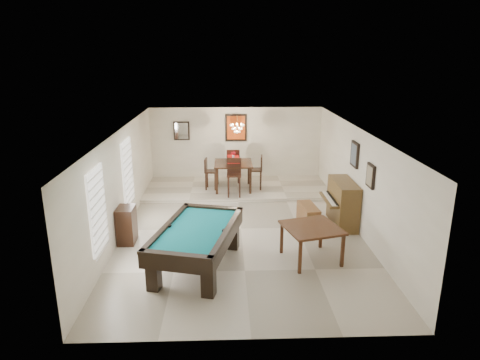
{
  "coord_description": "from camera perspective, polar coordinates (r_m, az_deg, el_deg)",
  "views": [
    {
      "loc": [
        -0.39,
        -10.35,
        4.45
      ],
      "look_at": [
        0.0,
        0.6,
        1.15
      ],
      "focal_mm": 32.0,
      "sensor_mm": 36.0,
      "label": 1
    }
  ],
  "objects": [
    {
      "name": "wall_front",
      "position": [
        6.65,
        1.61,
        -11.5
      ],
      "size": [
        6.0,
        0.04,
        2.6
      ],
      "primitive_type": "cube",
      "color": "silver",
      "rests_on": "ground_plane"
    },
    {
      "name": "wall_back",
      "position": [
        15.18,
        -0.53,
        4.79
      ],
      "size": [
        6.0,
        0.04,
        2.6
      ],
      "primitive_type": "cube",
      "color": "silver",
      "rests_on": "ground_plane"
    },
    {
      "name": "pool_table",
      "position": [
        9.25,
        -5.75,
        -9.01
      ],
      "size": [
        2.03,
        2.91,
        0.88
      ],
      "primitive_type": null,
      "rotation": [
        0.0,
        0.0,
        -0.24
      ],
      "color": "black",
      "rests_on": "ground_plane"
    },
    {
      "name": "dining_step",
      "position": [
        14.29,
        -0.38,
        -1.12
      ],
      "size": [
        6.0,
        2.5,
        0.12
      ],
      "primitive_type": "cube",
      "color": "beige",
      "rests_on": "ground_plane"
    },
    {
      "name": "wall_right",
      "position": [
        11.34,
        15.45,
        0.01
      ],
      "size": [
        0.04,
        9.0,
        2.6
      ],
      "primitive_type": "cube",
      "color": "silver",
      "rests_on": "ground_plane"
    },
    {
      "name": "apothecary_chest",
      "position": [
        10.69,
        -14.88,
        -5.82
      ],
      "size": [
        0.4,
        0.6,
        0.89
      ],
      "primitive_type": "cube",
      "color": "black",
      "rests_on": "ground_plane"
    },
    {
      "name": "piano_bench",
      "position": [
        11.56,
        9.09,
        -4.66
      ],
      "size": [
        0.48,
        1.01,
        0.54
      ],
      "primitive_type": "cube",
      "rotation": [
        0.0,
        0.0,
        0.11
      ],
      "color": "brown",
      "rests_on": "ground_plane"
    },
    {
      "name": "upright_piano",
      "position": [
        11.63,
        12.89,
        -3.03
      ],
      "size": [
        0.8,
        1.43,
        1.2
      ],
      "primitive_type": null,
      "color": "brown",
      "rests_on": "ground_plane"
    },
    {
      "name": "dining_chair_north",
      "position": [
        14.65,
        -0.88,
        1.96
      ],
      "size": [
        0.46,
        0.46,
        1.18
      ],
      "primitive_type": null,
      "rotation": [
        0.0,
        0.0,
        3.08
      ],
      "color": "black",
      "rests_on": "dining_step"
    },
    {
      "name": "square_table",
      "position": [
        9.66,
        9.46,
        -8.31
      ],
      "size": [
        1.4,
        1.4,
        0.79
      ],
      "primitive_type": null,
      "rotation": [
        0.0,
        0.0,
        0.26
      ],
      "color": "#371C0D",
      "rests_on": "ground_plane"
    },
    {
      "name": "chandelier",
      "position": [
        13.74,
        -0.39,
        7.34
      ],
      "size": [
        0.44,
        0.44,
        0.6
      ],
      "primitive_type": null,
      "color": "#FFE5B2",
      "rests_on": "ceiling"
    },
    {
      "name": "dining_chair_east",
      "position": [
        13.94,
        2.11,
        1.04
      ],
      "size": [
        0.45,
        0.45,
        1.11
      ],
      "primitive_type": null,
      "rotation": [
        0.0,
        0.0,
        -1.67
      ],
      "color": "black",
      "rests_on": "dining_step"
    },
    {
      "name": "dining_table",
      "position": [
        13.92,
        -0.9,
        0.8
      ],
      "size": [
        1.22,
        1.22,
        1.01
      ],
      "primitive_type": null,
      "rotation": [
        0.0,
        0.0,
        -0.0
      ],
      "color": "black",
      "rests_on": "dining_step"
    },
    {
      "name": "back_mirror",
      "position": [
        15.12,
        -7.8,
        6.52
      ],
      "size": [
        0.55,
        0.06,
        0.65
      ],
      "primitive_type": "cube",
      "color": "white",
      "rests_on": "wall_back"
    },
    {
      "name": "dining_chair_south",
      "position": [
        13.2,
        -0.8,
        0.29
      ],
      "size": [
        0.45,
        0.45,
        1.17
      ],
      "primitive_type": null,
      "rotation": [
        0.0,
        0.0,
        -0.03
      ],
      "color": "black",
      "rests_on": "dining_step"
    },
    {
      "name": "back_painting",
      "position": [
        15.03,
        -0.53,
        7.0
      ],
      "size": [
        0.75,
        0.06,
        0.95
      ],
      "primitive_type": "cube",
      "color": "#D84C14",
      "rests_on": "wall_back"
    },
    {
      "name": "window_left_front",
      "position": [
        9.07,
        -18.47,
        -3.78
      ],
      "size": [
        0.06,
        1.0,
        1.7
      ],
      "primitive_type": "cube",
      "color": "white",
      "rests_on": "wall_left"
    },
    {
      "name": "flower_vase",
      "position": [
        13.76,
        -0.91,
        3.32
      ],
      "size": [
        0.18,
        0.18,
        0.25
      ],
      "primitive_type": null,
      "rotation": [
        0.0,
        0.0,
        -0.28
      ],
      "color": "maroon",
      "rests_on": "dining_table"
    },
    {
      "name": "right_picture_lower",
      "position": [
        10.3,
        17.02,
        0.53
      ],
      "size": [
        0.06,
        0.45,
        0.55
      ],
      "primitive_type": "cube",
      "color": "gray",
      "rests_on": "wall_right"
    },
    {
      "name": "wall_left",
      "position": [
        11.12,
        -15.52,
        -0.31
      ],
      "size": [
        0.04,
        9.0,
        2.6
      ],
      "primitive_type": "cube",
      "color": "silver",
      "rests_on": "ground_plane"
    },
    {
      "name": "window_left_rear",
      "position": [
        11.65,
        -14.76,
        1.03
      ],
      "size": [
        0.06,
        1.0,
        1.7
      ],
      "primitive_type": "cube",
      "color": "white",
      "rests_on": "wall_left"
    },
    {
      "name": "ceiling",
      "position": [
        10.52,
        0.12,
        6.64
      ],
      "size": [
        6.0,
        9.0,
        0.04
      ],
      "primitive_type": "cube",
      "color": "white",
      "rests_on": "wall_back"
    },
    {
      "name": "right_picture_upper",
      "position": [
        11.45,
        15.05,
        3.32
      ],
      "size": [
        0.06,
        0.55,
        0.65
      ],
      "primitive_type": "cube",
      "color": "slate",
      "rests_on": "wall_right"
    },
    {
      "name": "dining_chair_west",
      "position": [
        13.95,
        -3.88,
        0.83
      ],
      "size": [
        0.42,
        0.42,
        1.02
      ],
      "primitive_type": null,
      "rotation": [
        0.0,
        0.0,
        1.46
      ],
      "color": "black",
      "rests_on": "dining_step"
    },
    {
      "name": "ground_plane",
      "position": [
        11.27,
        0.11,
        -6.54
      ],
      "size": [
        6.0,
        9.0,
        0.02
      ],
      "primitive_type": "cube",
      "color": "beige"
    }
  ]
}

